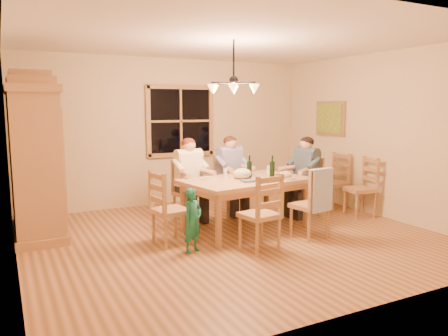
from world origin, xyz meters
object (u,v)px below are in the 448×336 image
chair_near_right (309,216)px  chair_spare_back (333,191)px  armoire (35,162)px  chair_far_right (230,197)px  child (193,220)px  adult_plaid_man (230,165)px  chair_far_left (190,203)px  chair_spare_front (359,198)px  chair_near_left (259,226)px  chair_end_left (171,222)px  chandelier (234,87)px  dining_table (246,185)px  wine_bottle_b (272,166)px  adult_woman (189,169)px  wine_bottle_a (249,166)px  chair_end_right (305,199)px  adult_slate_man (306,167)px

chair_near_right → chair_spare_back: size_ratio=1.00×
armoire → chair_far_right: bearing=-2.4°
child → adult_plaid_man: bearing=22.3°
chair_far_left → chair_spare_back: bearing=164.8°
chair_spare_front → chair_near_left: bearing=117.6°
chair_far_left → chair_end_left: bearing=46.7°
chandelier → dining_table: 1.49m
armoire → chandelier: bearing=-28.5°
armoire → child: armoire is taller
armoire → child: 2.43m
wine_bottle_b → chair_spare_back: (1.67, 0.53, -0.62)m
armoire → chair_spare_front: size_ratio=2.32×
chair_far_right → chair_end_left: size_ratio=1.00×
chair_far_right → adult_woman: size_ratio=1.13×
chair_far_right → adult_woman: 0.97m
wine_bottle_a → chair_end_left: bearing=-167.6°
child → chair_spare_back: size_ratio=0.82×
chandelier → chair_far_right: 2.21m
armoire → adult_woman: armoire is taller
chair_spare_front → chair_far_right: bearing=70.5°
chandelier → chair_end_left: bearing=173.7°
chair_near_left → adult_plaid_man: (0.54, 1.82, 0.54)m
chandelier → wine_bottle_a: (0.49, 0.40, -1.15)m
adult_woman → adult_plaid_man: 0.81m
child → wine_bottle_a: bearing=4.2°
dining_table → chair_near_right: 1.04m
adult_plaid_man → chair_spare_back: adult_plaid_man is taller
chair_near_right → wine_bottle_b: (-0.16, 0.72, 0.62)m
chair_end_right → child: 2.50m
dining_table → wine_bottle_a: wine_bottle_a is taller
adult_plaid_man → chandelier: bearing=55.3°
child → dining_table: bearing=2.6°
chair_near_right → adult_slate_man: 1.30m
dining_table → wine_bottle_b: wine_bottle_b is taller
chandelier → chair_near_left: (0.04, -0.63, -1.77)m
adult_slate_man → chair_spare_front: bearing=-122.8°
chair_far_left → adult_slate_man: size_ratio=1.13×
chair_end_left → adult_plaid_man: bearing=118.0°
armoire → chair_far_left: (2.21, -0.24, -0.75)m
chair_far_left → chandelier: bearing=92.9°
chandelier → chair_near_left: chandelier is taller
chair_end_left → chandelier: bearing=75.1°
chair_near_left → adult_woman: (-0.25, 1.70, 0.54)m
chair_end_left → chair_spare_front: (3.34, -0.00, 0.00)m
chair_end_left → chair_spare_back: size_ratio=1.00×
wine_bottle_b → chair_near_right: bearing=-77.8°
wine_bottle_a → child: size_ratio=0.40×
armoire → chair_spare_front: armoire is taller
adult_woman → wine_bottle_a: bearing=128.3°
wine_bottle_b → chair_spare_front: bearing=-4.3°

